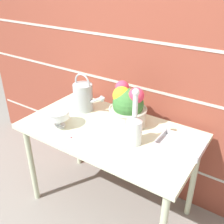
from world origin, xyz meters
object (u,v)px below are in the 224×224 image
(crystal_pedestal_bowl, at_px, (57,115))
(flower_planter, at_px, (128,107))
(watering_can, at_px, (84,97))
(glass_decanter, at_px, (134,127))
(wire_tray, at_px, (180,146))

(crystal_pedestal_bowl, xyz_separation_m, flower_planter, (0.39, 0.30, 0.05))
(watering_can, bearing_deg, crystal_pedestal_bowl, -88.23)
(watering_can, bearing_deg, glass_decanter, -17.98)
(glass_decanter, xyz_separation_m, wire_tray, (0.27, 0.12, -0.11))
(crystal_pedestal_bowl, relative_size, glass_decanter, 0.47)
(watering_can, xyz_separation_m, crystal_pedestal_bowl, (0.01, -0.30, -0.02))
(crystal_pedestal_bowl, bearing_deg, glass_decanter, 12.32)
(glass_decanter, bearing_deg, wire_tray, 24.35)
(watering_can, distance_m, wire_tray, 0.83)
(flower_planter, bearing_deg, crystal_pedestal_bowl, -142.41)
(flower_planter, relative_size, glass_decanter, 0.81)
(wire_tray, bearing_deg, watering_can, 175.87)
(watering_can, relative_size, glass_decanter, 0.80)
(crystal_pedestal_bowl, distance_m, flower_planter, 0.49)
(watering_can, distance_m, flower_planter, 0.40)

